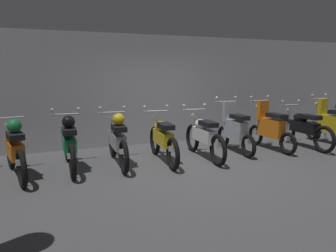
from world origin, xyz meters
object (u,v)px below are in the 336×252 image
at_px(motorbike_slot_7, 270,128).
at_px(motorbike_slot_9, 332,123).
at_px(motorbike_slot_4, 163,139).
at_px(motorbike_slot_5, 204,136).
at_px(motorbike_slot_2, 69,143).
at_px(motorbike_slot_1, 15,149).
at_px(motorbike_slot_6, 234,130).
at_px(motorbike_slot_3, 117,139).
at_px(motorbike_slot_8, 304,128).

xyz_separation_m(motorbike_slot_7, motorbike_slot_9, (1.88, -0.14, 0.04)).
xyz_separation_m(motorbike_slot_4, motorbike_slot_7, (2.82, 0.04, 0.04)).
bearing_deg(motorbike_slot_5, motorbike_slot_7, 3.18).
bearing_deg(motorbike_slot_2, motorbike_slot_7, -1.24).
height_order(motorbike_slot_1, motorbike_slot_6, motorbike_slot_6).
xyz_separation_m(motorbike_slot_5, motorbike_slot_9, (3.75, -0.03, 0.08)).
height_order(motorbike_slot_1, motorbike_slot_4, motorbike_slot_4).
xyz_separation_m(motorbike_slot_2, motorbike_slot_9, (6.57, -0.24, 0.04)).
relative_size(motorbike_slot_4, motorbike_slot_7, 1.16).
bearing_deg(motorbike_slot_4, motorbike_slot_5, -3.72).
relative_size(motorbike_slot_4, motorbike_slot_9, 1.16).
relative_size(motorbike_slot_2, motorbike_slot_4, 1.00).
bearing_deg(motorbike_slot_7, motorbike_slot_5, -176.82).
distance_m(motorbike_slot_1, motorbike_slot_6, 4.70).
bearing_deg(motorbike_slot_3, motorbike_slot_8, -2.24).
bearing_deg(motorbike_slot_4, motorbike_slot_7, 0.88).
bearing_deg(motorbike_slot_7, motorbike_slot_4, -179.12).
xyz_separation_m(motorbike_slot_3, motorbike_slot_9, (5.63, -0.21, 0.04)).
bearing_deg(motorbike_slot_4, motorbike_slot_6, 5.05).
height_order(motorbike_slot_3, motorbike_slot_9, motorbike_slot_9).
height_order(motorbike_slot_5, motorbike_slot_8, same).
distance_m(motorbike_slot_7, motorbike_slot_9, 1.88).
height_order(motorbike_slot_3, motorbike_slot_5, same).
xyz_separation_m(motorbike_slot_1, motorbike_slot_5, (3.76, -0.07, -0.03)).
height_order(motorbike_slot_2, motorbike_slot_4, same).
distance_m(motorbike_slot_6, motorbike_slot_8, 1.89).
bearing_deg(motorbike_slot_1, motorbike_slot_2, 8.41).
distance_m(motorbike_slot_5, motorbike_slot_8, 2.82).
height_order(motorbike_slot_2, motorbike_slot_5, same).
bearing_deg(motorbike_slot_3, motorbike_slot_9, -2.09).
relative_size(motorbike_slot_3, motorbike_slot_9, 1.16).
bearing_deg(motorbike_slot_9, motorbike_slot_1, 179.23).
bearing_deg(motorbike_slot_7, motorbike_slot_1, -179.62).
xyz_separation_m(motorbike_slot_3, motorbike_slot_5, (1.88, -0.17, -0.04)).
xyz_separation_m(motorbike_slot_3, motorbike_slot_8, (4.70, -0.18, -0.04)).
distance_m(motorbike_slot_6, motorbike_slot_7, 0.94).
relative_size(motorbike_slot_2, motorbike_slot_9, 1.16).
xyz_separation_m(motorbike_slot_1, motorbike_slot_8, (6.58, -0.08, -0.03)).
height_order(motorbike_slot_2, motorbike_slot_3, same).
bearing_deg(motorbike_slot_3, motorbike_slot_2, 177.91).
xyz_separation_m(motorbike_slot_1, motorbike_slot_9, (7.52, -0.10, 0.04)).
bearing_deg(motorbike_slot_2, motorbike_slot_5, -4.18).
xyz_separation_m(motorbike_slot_2, motorbike_slot_4, (1.88, -0.14, -0.04)).
bearing_deg(motorbike_slot_4, motorbike_slot_1, 179.88).
xyz_separation_m(motorbike_slot_4, motorbike_slot_6, (1.88, 0.17, 0.04)).
bearing_deg(motorbike_slot_8, motorbike_slot_6, 172.73).
xyz_separation_m(motorbike_slot_6, motorbike_slot_8, (1.88, -0.24, -0.04)).
distance_m(motorbike_slot_5, motorbike_slot_7, 1.88).
xyz_separation_m(motorbike_slot_2, motorbike_slot_6, (3.76, 0.02, -0.00)).
bearing_deg(motorbike_slot_6, motorbike_slot_9, -5.31).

